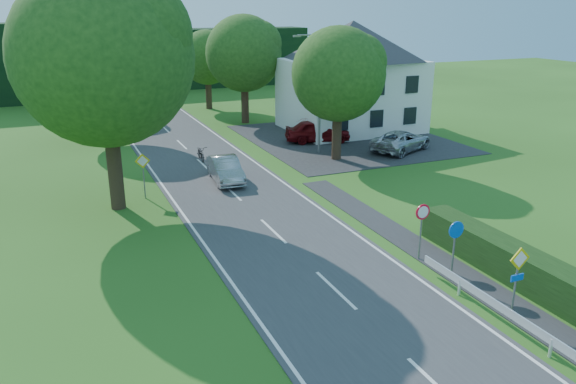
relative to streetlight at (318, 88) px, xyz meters
name	(u,v)px	position (x,y,z in m)	size (l,w,h in m)	color
road	(258,217)	(-8.06, -10.00, -4.44)	(7.00, 80.00, 0.04)	#38383B
parking_pad	(346,139)	(3.94, 3.00, -4.44)	(14.00, 16.00, 0.04)	#27272A
line_edge_left	(192,226)	(-11.31, -10.00, -4.42)	(0.12, 80.00, 0.01)	white
line_edge_right	(318,207)	(-4.81, -10.00, -4.42)	(0.12, 80.00, 0.01)	white
line_centre	(258,216)	(-8.06, -10.00, -4.42)	(0.12, 80.00, 0.01)	white
tree_main	(107,92)	(-14.06, -6.00, 1.36)	(9.40, 9.40, 11.64)	#1C4314
tree_left_far	(99,83)	(-13.06, 10.00, -0.17)	(7.00, 7.00, 8.58)	#1C4314
tree_right_far	(244,70)	(-1.06, 12.00, 0.08)	(7.40, 7.40, 9.09)	#1C4314
tree_left_back	(92,70)	(-12.56, 22.00, -0.43)	(6.60, 6.60, 8.07)	#1C4314
tree_right_back	(208,70)	(-2.06, 20.00, -0.68)	(6.20, 6.20, 7.56)	#1C4314
tree_right_mid	(338,95)	(0.44, -2.00, -0.17)	(7.00, 7.00, 8.58)	#1C4314
treeline_right	(189,58)	(-0.06, 36.00, -0.96)	(30.00, 5.00, 7.00)	black
house_white	(352,75)	(5.94, 6.00, -0.06)	(10.60, 8.40, 8.60)	white
streetlight	(318,88)	(0.00, 0.00, 0.00)	(2.03, 0.18, 8.00)	slate
sign_priority_right	(518,270)	(-3.76, -22.02, -2.67)	(0.78, 0.09, 2.59)	slate
sign_roundabout	(455,239)	(-3.76, -19.02, -2.79)	(0.64, 0.08, 2.37)	slate
sign_speed_limit	(422,219)	(-3.76, -17.03, -2.70)	(0.64, 0.11, 2.37)	slate
sign_priority_left	(143,167)	(-12.56, -5.02, -2.75)	(0.78, 0.09, 2.44)	slate
moving_car	(225,169)	(-7.76, -3.85, -3.72)	(1.48, 4.26, 1.40)	#9D9EA2
motorcycle	(201,153)	(-7.89, 1.19, -3.93)	(0.65, 1.86, 0.98)	black
parked_car_red	(318,131)	(1.46, 2.87, -3.60)	(1.94, 4.82, 1.64)	maroon
parked_car_silver_a	(332,123)	(3.77, 4.99, -3.61)	(1.73, 4.96, 1.63)	#B3B3B7
parked_car_silver_b	(402,141)	(5.64, -1.86, -3.71)	(2.36, 5.12, 1.42)	#BAB8C0
parasol	(309,129)	(1.04, 3.49, -3.54)	(1.92, 1.96, 1.76)	#B0130E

